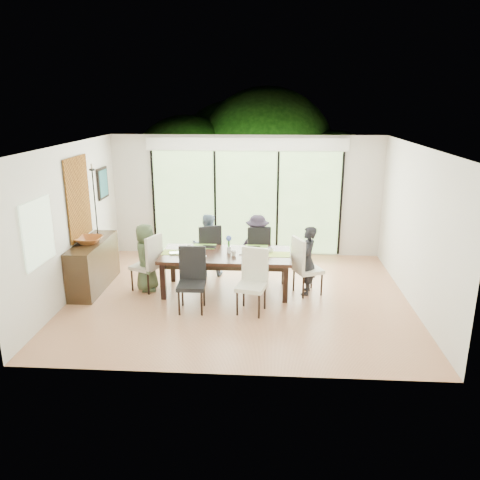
# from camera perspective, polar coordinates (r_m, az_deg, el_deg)

# --- Properties ---
(floor) EXTENTS (6.00, 5.00, 0.01)m
(floor) POSITION_cam_1_polar(r_m,az_deg,el_deg) (8.53, -0.11, -6.97)
(floor) COLOR #9A5A3D
(floor) RESTS_ON ground
(ceiling) EXTENTS (6.00, 5.00, 0.01)m
(ceiling) POSITION_cam_1_polar(r_m,az_deg,el_deg) (7.84, -0.12, 11.48)
(ceiling) COLOR white
(ceiling) RESTS_ON wall_back
(wall_back) EXTENTS (6.00, 0.02, 2.70)m
(wall_back) POSITION_cam_1_polar(r_m,az_deg,el_deg) (10.52, 0.78, 5.37)
(wall_back) COLOR silver
(wall_back) RESTS_ON floor
(wall_front) EXTENTS (6.00, 0.02, 2.70)m
(wall_front) POSITION_cam_1_polar(r_m,az_deg,el_deg) (5.70, -1.76, -4.61)
(wall_front) COLOR silver
(wall_front) RESTS_ON floor
(wall_left) EXTENTS (0.02, 5.00, 2.70)m
(wall_left) POSITION_cam_1_polar(r_m,az_deg,el_deg) (8.80, -20.09, 2.07)
(wall_left) COLOR beige
(wall_left) RESTS_ON floor
(wall_right) EXTENTS (0.02, 5.00, 2.70)m
(wall_right) POSITION_cam_1_polar(r_m,az_deg,el_deg) (8.44, 20.74, 1.41)
(wall_right) COLOR beige
(wall_right) RESTS_ON floor
(glass_doors) EXTENTS (4.20, 0.02, 2.30)m
(glass_doors) POSITION_cam_1_polar(r_m,az_deg,el_deg) (10.51, 0.77, 4.53)
(glass_doors) COLOR #598C3F
(glass_doors) RESTS_ON wall_back
(blinds_header) EXTENTS (4.40, 0.06, 0.28)m
(blinds_header) POSITION_cam_1_polar(r_m,az_deg,el_deg) (10.31, 0.79, 11.60)
(blinds_header) COLOR white
(blinds_header) RESTS_ON wall_back
(mullion_a) EXTENTS (0.05, 0.04, 2.30)m
(mullion_a) POSITION_cam_1_polar(r_m,az_deg,el_deg) (10.81, -10.46, 4.59)
(mullion_a) COLOR black
(mullion_a) RESTS_ON wall_back
(mullion_b) EXTENTS (0.05, 0.04, 2.30)m
(mullion_b) POSITION_cam_1_polar(r_m,az_deg,el_deg) (10.56, -3.04, 4.56)
(mullion_b) COLOR black
(mullion_b) RESTS_ON wall_back
(mullion_c) EXTENTS (0.05, 0.04, 2.30)m
(mullion_c) POSITION_cam_1_polar(r_m,az_deg,el_deg) (10.49, 4.60, 4.45)
(mullion_c) COLOR black
(mullion_c) RESTS_ON wall_back
(mullion_d) EXTENTS (0.05, 0.04, 2.30)m
(mullion_d) POSITION_cam_1_polar(r_m,az_deg,el_deg) (10.61, 12.20, 4.26)
(mullion_d) COLOR black
(mullion_d) RESTS_ON wall_back
(side_window) EXTENTS (0.02, 0.90, 1.00)m
(side_window) POSITION_cam_1_polar(r_m,az_deg,el_deg) (7.70, -23.39, 0.86)
(side_window) COLOR #8CAD7F
(side_window) RESTS_ON wall_left
(deck) EXTENTS (6.00, 1.80, 0.10)m
(deck) POSITION_cam_1_polar(r_m,az_deg,el_deg) (11.73, 0.97, -0.49)
(deck) COLOR brown
(deck) RESTS_ON ground
(rail_top) EXTENTS (6.00, 0.08, 0.06)m
(rail_top) POSITION_cam_1_polar(r_m,az_deg,el_deg) (12.34, 1.16, 3.27)
(rail_top) COLOR brown
(rail_top) RESTS_ON deck
(foliage_left) EXTENTS (3.20, 3.20, 3.20)m
(foliage_left) POSITION_cam_1_polar(r_m,az_deg,el_deg) (13.34, -6.45, 8.09)
(foliage_left) COLOR #14380F
(foliage_left) RESTS_ON ground
(foliage_mid) EXTENTS (4.00, 4.00, 4.00)m
(foliage_mid) POSITION_cam_1_polar(r_m,az_deg,el_deg) (13.69, 3.19, 9.90)
(foliage_mid) COLOR #14380F
(foliage_mid) RESTS_ON ground
(foliage_right) EXTENTS (2.80, 2.80, 2.80)m
(foliage_right) POSITION_cam_1_polar(r_m,az_deg,el_deg) (13.08, 11.08, 6.91)
(foliage_right) COLOR #14380F
(foliage_right) RESTS_ON ground
(foliage_far) EXTENTS (3.60, 3.60, 3.60)m
(foliage_far) POSITION_cam_1_polar(r_m,az_deg,el_deg) (14.45, -0.82, 9.57)
(foliage_far) COLOR #14380F
(foliage_far) RESTS_ON ground
(table_top) EXTENTS (2.36, 1.08, 0.06)m
(table_top) POSITION_cam_1_polar(r_m,az_deg,el_deg) (8.53, -1.73, -1.85)
(table_top) COLOR black
(table_top) RESTS_ON floor
(table_apron) EXTENTS (2.16, 0.88, 0.10)m
(table_apron) POSITION_cam_1_polar(r_m,az_deg,el_deg) (8.56, -1.73, -2.41)
(table_apron) COLOR black
(table_apron) RESTS_ON floor
(table_leg_fl) EXTENTS (0.09, 0.09, 0.68)m
(table_leg_fl) POSITION_cam_1_polar(r_m,az_deg,el_deg) (8.42, -9.34, -4.98)
(table_leg_fl) COLOR black
(table_leg_fl) RESTS_ON floor
(table_leg_fr) EXTENTS (0.09, 0.09, 0.68)m
(table_leg_fr) POSITION_cam_1_polar(r_m,az_deg,el_deg) (8.22, 5.56, -5.38)
(table_leg_fr) COLOR black
(table_leg_fr) RESTS_ON floor
(table_leg_bl) EXTENTS (0.09, 0.09, 0.68)m
(table_leg_bl) POSITION_cam_1_polar(r_m,az_deg,el_deg) (9.21, -8.18, -3.01)
(table_leg_bl) COLOR black
(table_leg_bl) RESTS_ON floor
(table_leg_br) EXTENTS (0.09, 0.09, 0.68)m
(table_leg_br) POSITION_cam_1_polar(r_m,az_deg,el_deg) (9.03, 5.40, -3.32)
(table_leg_br) COLOR black
(table_leg_br) RESTS_ON floor
(chair_left_end) EXTENTS (0.59, 0.59, 1.08)m
(chair_left_end) POSITION_cam_1_polar(r_m,az_deg,el_deg) (8.84, -11.46, -2.64)
(chair_left_end) COLOR beige
(chair_left_end) RESTS_ON floor
(chair_right_end) EXTENTS (0.60, 0.60, 1.08)m
(chair_right_end) POSITION_cam_1_polar(r_m,az_deg,el_deg) (8.58, 8.32, -3.09)
(chair_right_end) COLOR white
(chair_right_end) RESTS_ON floor
(chair_far_left) EXTENTS (0.59, 0.59, 1.08)m
(chair_far_left) POSITION_cam_1_polar(r_m,az_deg,el_deg) (9.43, -3.97, -1.11)
(chair_far_left) COLOR black
(chair_far_left) RESTS_ON floor
(chair_far_right) EXTENTS (0.53, 0.53, 1.08)m
(chair_far_right) POSITION_cam_1_polar(r_m,az_deg,el_deg) (9.35, 2.12, -1.23)
(chair_far_right) COLOR black
(chair_far_right) RESTS_ON floor
(chair_near_left) EXTENTS (0.46, 0.46, 1.08)m
(chair_near_left) POSITION_cam_1_polar(r_m,az_deg,el_deg) (7.84, -5.97, -4.95)
(chair_near_left) COLOR black
(chair_near_left) RESTS_ON floor
(chair_near_right) EXTENTS (0.55, 0.55, 1.08)m
(chair_near_right) POSITION_cam_1_polar(r_m,az_deg,el_deg) (7.74, 1.39, -5.14)
(chair_near_right) COLOR white
(chair_near_right) RESTS_ON floor
(person_left_end) EXTENTS (0.42, 0.62, 1.27)m
(person_left_end) POSITION_cam_1_polar(r_m,az_deg,el_deg) (8.81, -11.36, -2.07)
(person_left_end) COLOR #435438
(person_left_end) RESTS_ON floor
(person_right_end) EXTENTS (0.44, 0.63, 1.27)m
(person_right_end) POSITION_cam_1_polar(r_m,az_deg,el_deg) (8.55, 8.21, -2.50)
(person_right_end) COLOR black
(person_right_end) RESTS_ON floor
(person_far_left) EXTENTS (0.63, 0.43, 1.27)m
(person_far_left) POSITION_cam_1_polar(r_m,az_deg,el_deg) (9.38, -4.00, -0.60)
(person_far_left) COLOR #748CA8
(person_far_left) RESTS_ON floor
(person_far_right) EXTENTS (0.60, 0.38, 1.27)m
(person_far_right) POSITION_cam_1_polar(r_m,az_deg,el_deg) (9.31, 2.12, -0.72)
(person_far_right) COLOR #271F2F
(person_far_right) RESTS_ON floor
(placemat_left) EXTENTS (0.43, 0.31, 0.01)m
(placemat_left) POSITION_cam_1_polar(r_m,az_deg,el_deg) (8.65, -8.01, -1.50)
(placemat_left) COLOR olive
(placemat_left) RESTS_ON table_top
(placemat_right) EXTENTS (0.43, 0.31, 0.01)m
(placemat_right) POSITION_cam_1_polar(r_m,az_deg,el_deg) (8.48, 4.67, -1.76)
(placemat_right) COLOR #A5C245
(placemat_right) RESTS_ON table_top
(placemat_far_l) EXTENTS (0.43, 0.31, 0.01)m
(placemat_far_l) POSITION_cam_1_polar(r_m,az_deg,el_deg) (8.95, -4.37, -0.77)
(placemat_far_l) COLOR #83C245
(placemat_far_l) RESTS_ON table_top
(placemat_far_r) EXTENTS (0.43, 0.31, 0.01)m
(placemat_far_r) POSITION_cam_1_polar(r_m,az_deg,el_deg) (8.87, 2.05, -0.90)
(placemat_far_r) COLOR #84BF44
(placemat_far_r) RESTS_ON table_top
(placemat_paper) EXTENTS (0.43, 0.31, 0.01)m
(placemat_paper) POSITION_cam_1_polar(r_m,az_deg,el_deg) (8.30, -5.71, -2.21)
(placemat_paper) COLOR white
(placemat_paper) RESTS_ON table_top
(tablet_far_l) EXTENTS (0.26, 0.18, 0.01)m
(tablet_far_l) POSITION_cam_1_polar(r_m,az_deg,el_deg) (8.88, -3.77, -0.83)
(tablet_far_l) COLOR black
(tablet_far_l) RESTS_ON table_top
(tablet_far_r) EXTENTS (0.24, 0.17, 0.01)m
(tablet_far_r) POSITION_cam_1_polar(r_m,az_deg,el_deg) (8.82, 1.71, -0.94)
(tablet_far_r) COLOR black
(tablet_far_r) RESTS_ON table_top
(papers) EXTENTS (0.29, 0.22, 0.00)m
(papers) POSITION_cam_1_polar(r_m,az_deg,el_deg) (8.44, 2.98, -1.85)
(papers) COLOR white
(papers) RESTS_ON table_top
(platter_base) EXTENTS (0.26, 0.26, 0.02)m
(platter_base) POSITION_cam_1_polar(r_m,az_deg,el_deg) (8.30, -5.71, -2.11)
(platter_base) COLOR white
(platter_base) RESTS_ON table_top
(platter_snacks) EXTENTS (0.20, 0.20, 0.01)m
(platter_snacks) POSITION_cam_1_polar(r_m,az_deg,el_deg) (8.29, -5.71, -2.00)
(platter_snacks) COLOR orange
(platter_snacks) RESTS_ON table_top
(vase) EXTENTS (0.08, 0.08, 0.12)m
(vase) POSITION_cam_1_polar(r_m,az_deg,el_deg) (8.54, -1.37, -1.18)
(vase) COLOR silver
(vase) RESTS_ON table_top
(hyacinth_stems) EXTENTS (0.04, 0.04, 0.16)m
(hyacinth_stems) POSITION_cam_1_polar(r_m,az_deg,el_deg) (8.51, -1.38, -0.43)
(hyacinth_stems) COLOR #337226
(hyacinth_stems) RESTS_ON table_top
(hyacinth_blooms) EXTENTS (0.11, 0.11, 0.11)m
(hyacinth_blooms) POSITION_cam_1_polar(r_m,az_deg,el_deg) (8.48, -1.38, 0.21)
(hyacinth_blooms) COLOR #4C63C0
(hyacinth_blooms) RESTS_ON table_top
(laptop) EXTENTS (0.37, 0.29, 0.03)m
(laptop) POSITION_cam_1_polar(r_m,az_deg,el_deg) (8.54, -7.49, -1.66)
(laptop) COLOR silver
(laptop) RESTS_ON table_top
(cup_a) EXTENTS (0.17, 0.17, 0.09)m
(cup_a) POSITION_cam_1_polar(r_m,az_deg,el_deg) (8.73, -6.22, -0.95)
(cup_a) COLOR white
(cup_a) RESTS_ON table_top
(cup_b) EXTENTS (0.11, 0.11, 0.09)m
(cup_b) POSITION_cam_1_polar(r_m,az_deg,el_deg) (8.40, -0.78, -1.60)
(cup_b) COLOR white
(cup_b) RESTS_ON table_top
(cup_c) EXTENTS (0.17, 0.17, 0.09)m
(cup_c) POSITION_cam_1_polar(r_m,az_deg,el_deg) (8.56, 3.67, -1.25)
(cup_c) COLOR white
(cup_c) RESTS_ON table_top
(book) EXTENTS (0.18, 0.23, 0.02)m
(book) POSITION_cam_1_polar(r_m,az_deg,el_deg) (8.54, -0.03, -1.53)
(book) COLOR white
(book) RESTS_ON table_top
(sideboard) EXTENTS (0.45, 1.61, 0.91)m
(sideboard) POSITION_cam_1_polar(r_m,az_deg,el_deg) (9.20, -17.42, -2.89)
(sideboard) COLOR black
(sideboard) RESTS_ON floor
(bowl) EXTENTS (0.48, 0.48, 0.12)m
(bowl) POSITION_cam_1_polar(r_m,az_deg,el_deg) (8.96, -17.93, -0.01)
(bowl) COLOR brown
(bowl) RESTS_ON sideboard
(candlestick_base) EXTENTS (0.10, 0.10, 0.04)m
(candlestick_base) POSITION_cam_1_polar(r_m,az_deg,el_deg) (9.38, -16.93, 0.55)
(candlestick_base) COLOR black
(candlestick_base) RESTS_ON sideboard
(candlestick_shaft) EXTENTS (0.02, 0.02, 1.26)m
(candlestick_shaft) POSITION_cam_1_polar(r_m,az_deg,el_deg) (9.23, -17.26, 4.34)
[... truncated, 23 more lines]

